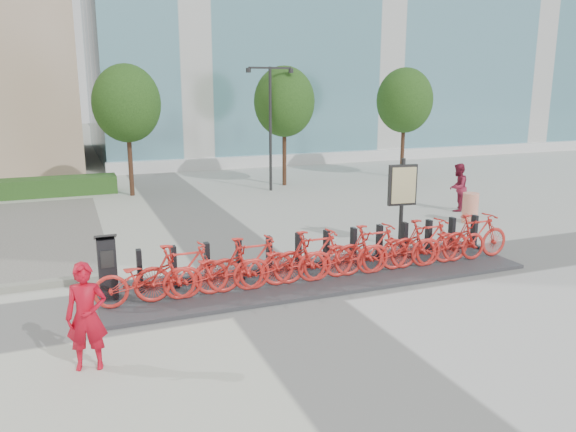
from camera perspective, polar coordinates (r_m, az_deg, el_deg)
name	(u,v)px	position (r m, az deg, el deg)	size (l,w,h in m)	color
ground	(270,289)	(12.11, -1.79, -7.43)	(120.00, 120.00, 0.00)	#ADADAD
hedge_b	(37,187)	(24.22, -24.14, 2.66)	(6.00, 1.20, 0.70)	#20401A
tree_1	(127,104)	(22.81, -16.07, 10.92)	(2.60, 2.60, 5.10)	#462A18
tree_2	(284,102)	(24.35, -0.38, 11.52)	(2.60, 2.60, 5.10)	#462A18
tree_3	(405,101)	(27.11, 11.77, 11.41)	(2.60, 2.60, 5.10)	#462A18
streetlamp	(270,114)	(23.08, -1.81, 10.30)	(2.00, 0.20, 5.00)	black
dock_pad	(320,276)	(12.82, 3.24, -6.07)	(9.60, 2.40, 0.08)	#37373B
dock_rail_posts	(328,249)	(13.26, 4.06, -3.32)	(8.74, 0.50, 0.85)	black
bike_0	(145,278)	(11.30, -14.30, -6.15)	(0.69, 1.97, 1.04)	red
bike_1	(182,271)	(11.38, -10.71, -5.52)	(0.54, 1.91, 1.15)	red
bike_2	(218,270)	(11.55, -7.18, -5.42)	(0.69, 1.97, 1.04)	red
bike_3	(251,263)	(11.72, -3.76, -4.78)	(0.54, 1.91, 1.15)	red
bike_4	(283,262)	(11.96, -0.47, -4.66)	(0.69, 1.97, 1.04)	red
bike_5	(314,255)	(12.21, 2.69, -4.02)	(0.54, 1.91, 1.15)	red
bike_6	(344,254)	(12.53, 5.70, -3.90)	(0.69, 1.97, 1.04)	red
bike_7	(372,249)	(12.85, 8.56, -3.29)	(0.54, 1.91, 1.15)	red
bike_8	(399,248)	(13.23, 11.26, -3.17)	(0.69, 1.97, 1.04)	red
bike_9	(426,242)	(13.61, 13.82, -2.60)	(0.54, 1.91, 1.15)	red
bike_10	(451,241)	(14.05, 16.21, -2.50)	(0.69, 1.97, 1.04)	red
bike_11	(475,236)	(14.48, 18.49, -1.97)	(0.54, 1.91, 1.15)	red
kiosk	(107,267)	(11.72, -17.87, -4.98)	(0.42, 0.35, 1.36)	black
worker_red	(87,317)	(9.12, -19.79, -9.59)	(0.61, 0.40, 1.69)	#BA091C
pedestrian	(458,187)	(20.27, 16.86, 2.80)	(0.81, 0.63, 1.66)	maroon
construction_barrel	(470,208)	(18.70, 18.02, 0.79)	(0.49, 0.49, 0.95)	#F23900
map_sign	(402,189)	(15.14, 11.55, 2.71)	(0.79, 0.23, 2.40)	black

